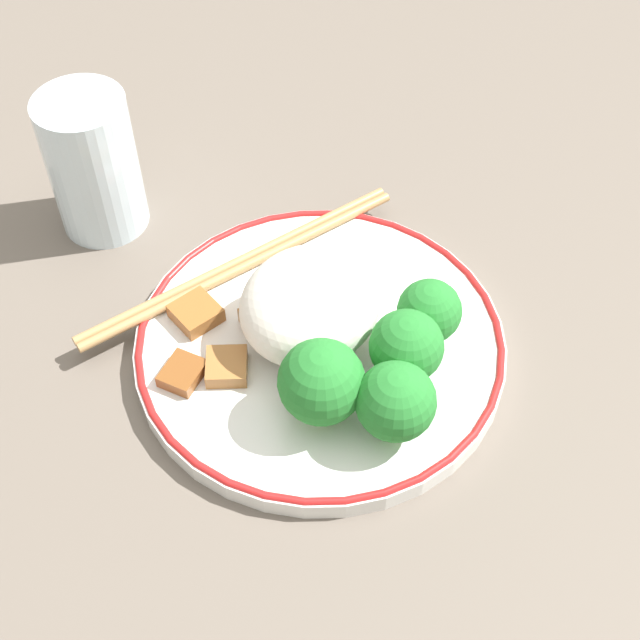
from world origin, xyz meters
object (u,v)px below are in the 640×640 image
Objects in this scene: chopsticks at (241,264)px; drinking_glass at (93,165)px; plate at (320,344)px; broccoli_back_center at (396,402)px; broccoli_mid_left at (429,312)px; broccoli_back_left at (321,383)px; broccoli_back_right at (406,348)px.

drinking_glass is (0.12, 0.02, 0.04)m from chopsticks.
chopsticks is (0.08, -0.02, 0.01)m from plate.
broccoli_back_center reaches higher than broccoli_mid_left.
broccoli_mid_left is at bearing -71.79° from broccoli_back_center.
broccoli_back_center reaches higher than plate.
plate is 0.07m from broccoli_back_left.
broccoli_mid_left is (0.01, -0.03, -0.00)m from broccoli_back_right.
broccoli_back_left is 0.24× the size of chopsticks.
chopsticks is at bearing -15.51° from broccoli_back_center.
broccoli_back_right is 0.04m from broccoli_mid_left.
plate is 1.00× the size of chopsticks.
broccoli_back_right is at bearing -115.26° from broccoli_back_left.
drinking_glass reaches higher than broccoli_back_right.
plate is 4.86× the size of broccoli_mid_left.
broccoli_back_right is (0.02, -0.04, 0.00)m from broccoli_back_center.
broccoli_mid_left is 0.14m from chopsticks.
drinking_glass is (0.24, -0.04, 0.01)m from broccoli_back_left.
broccoli_back_left reaches higher than broccoli_back_right.
drinking_glass is at bearing 9.27° from broccoli_mid_left.
broccoli_mid_left is (-0.05, -0.04, 0.03)m from plate.
chopsticks is (0.12, -0.06, -0.03)m from broccoli_back_left.
broccoli_back_left is at bearing 169.55° from drinking_glass.
broccoli_mid_left is at bearing -142.29° from plate.
plate is at bearing -19.86° from broccoli_back_center.
broccoli_back_center is 0.17m from chopsticks.
drinking_glass reaches higher than plate.
broccoli_back_center reaches higher than chopsticks.
broccoli_back_right reaches higher than chopsticks.
broccoli_back_right is (-0.06, -0.01, 0.04)m from plate.
broccoli_back_left is at bearing 128.85° from plate.
broccoli_back_left is 0.04m from broccoli_back_center.
broccoli_back_center is at bearing -158.33° from broccoli_back_left.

